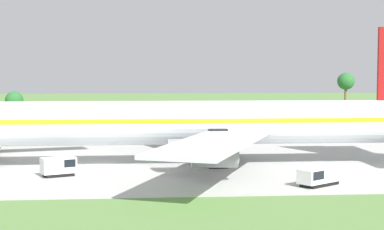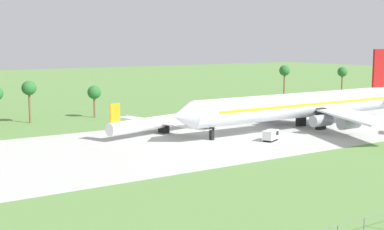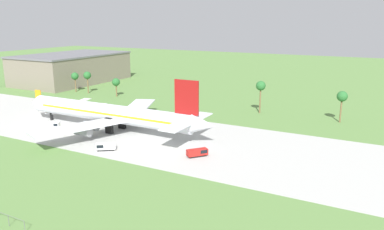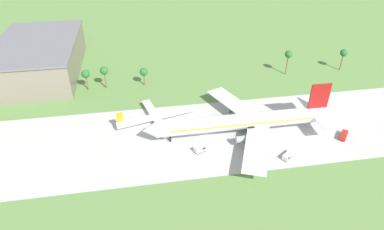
% 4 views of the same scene
% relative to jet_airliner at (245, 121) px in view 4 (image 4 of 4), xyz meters
% --- Properties ---
extents(ground_plane, '(600.00, 600.00, 0.00)m').
position_rel_jet_airliner_xyz_m(ground_plane, '(-14.26, 1.45, -5.51)').
color(ground_plane, '#5B8442').
extents(taxiway_strip, '(320.00, 44.00, 0.02)m').
position_rel_jet_airliner_xyz_m(taxiway_strip, '(-14.26, 1.45, -5.50)').
color(taxiway_strip, '#B2B2AD').
rests_on(taxiway_strip, ground_plane).
extents(jet_airliner, '(72.55, 55.56, 18.18)m').
position_rel_jet_airliner_xyz_m(jet_airliner, '(0.00, 0.00, 0.00)').
color(jet_airliner, silver).
rests_on(jet_airliner, ground_plane).
extents(regional_aircraft, '(30.24, 27.41, 7.76)m').
position_rel_jet_airliner_xyz_m(regional_aircraft, '(-31.22, 12.74, -2.95)').
color(regional_aircraft, white).
rests_on(regional_aircraft, ground_plane).
extents(baggage_tug, '(4.35, 3.42, 2.23)m').
position_rel_jet_airliner_xyz_m(baggage_tug, '(-17.76, -7.54, -4.30)').
color(baggage_tug, black).
rests_on(baggage_tug, ground_plane).
extents(fuel_truck, '(5.03, 5.44, 1.92)m').
position_rel_jet_airliner_xyz_m(fuel_truck, '(34.86, -8.29, -4.45)').
color(fuel_truck, black).
rests_on(fuel_truck, ground_plane).
extents(catering_van, '(5.40, 4.65, 1.90)m').
position_rel_jet_airliner_xyz_m(catering_van, '(10.53, -15.86, -4.46)').
color(catering_van, black).
rests_on(catering_van, ground_plane).
extents(terminal_building, '(36.72, 61.20, 15.93)m').
position_rel_jet_airliner_xyz_m(terminal_building, '(-82.75, 65.90, 2.47)').
color(terminal_building, slate).
rests_on(terminal_building, ground_plane).
extents(palm_tree_row, '(125.88, 3.60, 12.29)m').
position_rel_jet_airliner_xyz_m(palm_tree_row, '(-9.12, 44.14, 2.83)').
color(palm_tree_row, brown).
rests_on(palm_tree_row, ground_plane).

